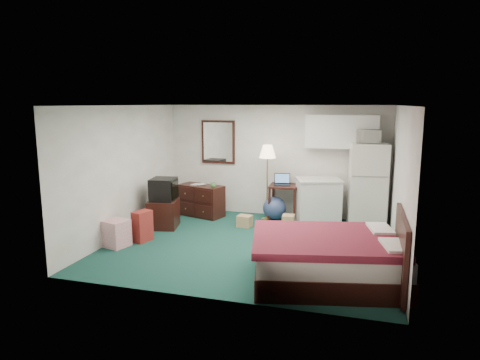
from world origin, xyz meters
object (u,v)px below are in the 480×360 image
(dresser, at_px, (201,200))
(suitcase, at_px, (142,226))
(tv_stand, at_px, (163,214))
(desk, at_px, (283,202))
(kitchen_counter, at_px, (318,202))
(fridge, at_px, (367,186))
(bed, at_px, (327,259))
(floor_lamp, at_px, (267,183))

(dresser, height_order, suitcase, dresser)
(suitcase, bearing_deg, tv_stand, 108.47)
(desk, xyz_separation_m, kitchen_counter, (0.78, -0.20, 0.09))
(tv_stand, bearing_deg, fridge, 3.02)
(desk, bearing_deg, tv_stand, -152.66)
(dresser, distance_m, tv_stand, 1.16)
(kitchen_counter, height_order, bed, kitchen_counter)
(desk, xyz_separation_m, bed, (1.22, -3.17, -0.06))
(desk, bearing_deg, fridge, -9.77)
(tv_stand, bearing_deg, kitchen_counter, 7.79)
(fridge, height_order, suitcase, fridge)
(floor_lamp, bearing_deg, suitcase, -131.74)
(floor_lamp, height_order, suitcase, floor_lamp)
(kitchen_counter, xyz_separation_m, bed, (0.44, -2.96, -0.14))
(desk, bearing_deg, floor_lamp, -159.25)
(fridge, bearing_deg, bed, -106.44)
(floor_lamp, xyz_separation_m, fridge, (2.10, -0.06, 0.05))
(bed, relative_size, tv_stand, 3.29)
(fridge, relative_size, bed, 0.85)
(floor_lamp, height_order, kitchen_counter, floor_lamp)
(floor_lamp, xyz_separation_m, tv_stand, (-1.93, -1.18, -0.54))
(floor_lamp, distance_m, desk, 0.58)
(fridge, xyz_separation_m, bed, (-0.54, -2.96, -0.55))
(tv_stand, bearing_deg, desk, 17.81)
(kitchen_counter, distance_m, tv_stand, 3.25)
(floor_lamp, xyz_separation_m, suitcase, (-1.90, -2.12, -0.54))
(desk, bearing_deg, dresser, -175.54)
(dresser, xyz_separation_m, bed, (3.08, -2.92, -0.03))
(suitcase, bearing_deg, bed, 1.93)
(desk, distance_m, bed, 3.39)
(fridge, distance_m, bed, 3.06)
(floor_lamp, bearing_deg, kitchen_counter, -2.58)
(fridge, bearing_deg, dresser, 174.50)
(dresser, relative_size, tv_stand, 1.67)
(kitchen_counter, bearing_deg, fridge, -18.46)
(dresser, distance_m, bed, 4.24)
(bed, xyz_separation_m, tv_stand, (-3.49, 1.83, -0.04))
(dresser, height_order, floor_lamp, floor_lamp)
(dresser, relative_size, floor_lamp, 0.63)
(dresser, xyz_separation_m, kitchen_counter, (2.63, 0.04, 0.12))
(dresser, xyz_separation_m, suitcase, (-0.38, -2.03, -0.07))
(dresser, bearing_deg, kitchen_counter, 18.27)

